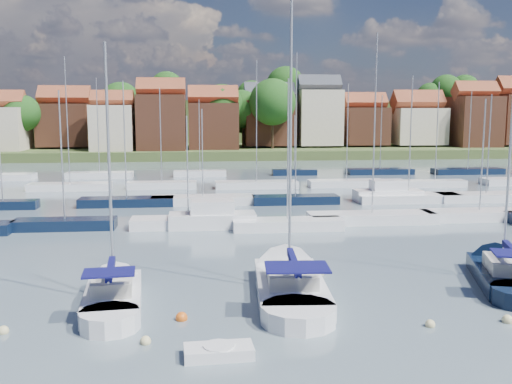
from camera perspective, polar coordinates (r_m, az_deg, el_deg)
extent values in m
plane|color=#4A5865|center=(66.63, -0.29, -0.03)|extent=(260.00, 260.00, 0.00)
cube|color=white|center=(29.11, -14.07, -10.46)|extent=(3.20, 6.55, 1.20)
cone|color=white|center=(32.89, -13.72, -8.29)|extent=(2.91, 3.31, 2.64)
cylinder|color=white|center=(26.12, -14.42, -12.65)|extent=(2.87, 2.87, 1.20)
cube|color=beige|center=(28.40, -14.18, -8.92)|extent=(2.08, 2.80, 0.70)
cylinder|color=#B2B2B7|center=(28.20, -14.47, 2.41)|extent=(0.14, 0.14, 11.75)
cylinder|color=#B2B2B7|center=(27.32, -14.33, -7.75)|extent=(0.41, 3.52, 0.10)
cube|color=#0E0E49|center=(27.28, -14.35, -7.45)|extent=(0.60, 3.36, 0.35)
cube|color=#0E0E49|center=(26.14, -14.50, -7.79)|extent=(2.38, 1.78, 0.08)
cube|color=white|center=(29.84, 3.44, -9.76)|extent=(3.97, 8.39, 1.20)
cone|color=white|center=(34.72, 2.66, -7.19)|extent=(3.68, 4.20, 3.40)
cylinder|color=white|center=(26.00, 4.29, -12.51)|extent=(3.64, 3.64, 1.20)
cube|color=beige|center=(29.02, 3.56, -8.32)|extent=(2.62, 3.56, 0.70)
cylinder|color=#B2B2B7|center=(28.99, 3.47, 6.14)|extent=(0.14, 0.14, 15.13)
cylinder|color=#B2B2B7|center=(27.70, 3.80, -7.29)|extent=(0.42, 4.53, 0.10)
cube|color=#0E0E49|center=(27.66, 3.80, -6.99)|extent=(0.60, 4.32, 0.35)
cube|color=#0E0E49|center=(26.21, 4.12, -7.51)|extent=(3.03, 2.24, 0.08)
cube|color=black|center=(34.48, 23.57, -7.98)|extent=(4.85, 7.55, 1.20)
cone|color=black|center=(38.62, 22.19, -6.22)|extent=(3.79, 4.11, 2.92)
cube|color=beige|center=(33.78, 23.83, -6.65)|extent=(2.81, 3.39, 0.70)
cylinder|color=#B2B2B7|center=(33.78, 24.08, 4.14)|extent=(0.14, 0.14, 13.26)
cube|color=white|center=(22.79, -3.75, -15.73)|extent=(2.72, 1.37, 0.52)
cylinder|color=white|center=(22.73, -3.75, -15.40)|extent=(1.24, 1.24, 0.33)
sphere|color=beige|center=(27.25, -23.93, -12.78)|extent=(0.45, 0.45, 0.45)
sphere|color=beige|center=(24.43, -10.99, -14.66)|extent=(0.45, 0.45, 0.45)
sphere|color=#D85914|center=(26.69, -7.45, -12.57)|extent=(0.55, 0.55, 0.55)
sphere|color=beige|center=(26.84, 17.01, -12.75)|extent=(0.43, 0.43, 0.43)
sphere|color=beige|center=(33.58, 6.42, -8.20)|extent=(0.50, 0.50, 0.50)
sphere|color=beige|center=(28.53, 23.84, -11.84)|extent=(0.50, 0.50, 0.50)
sphere|color=beige|center=(30.23, 4.63, -10.03)|extent=(0.52, 0.52, 0.52)
cube|color=black|center=(48.24, -18.56, -3.15)|extent=(8.01, 2.24, 1.00)
cylinder|color=#B2B2B7|center=(47.51, -18.86, 3.47)|extent=(0.12, 0.12, 10.16)
cube|color=white|center=(46.73, -6.78, -3.13)|extent=(9.22, 2.58, 1.00)
cylinder|color=#B2B2B7|center=(46.07, -6.88, 2.48)|extent=(0.12, 0.12, 8.18)
cube|color=white|center=(45.72, 3.15, -3.34)|extent=(8.78, 2.46, 1.00)
cylinder|color=#B2B2B7|center=(44.93, 3.21, 4.22)|extent=(0.12, 0.12, 11.06)
cube|color=white|center=(49.43, 11.52, -2.63)|extent=(10.79, 3.02, 1.00)
cylinder|color=#B2B2B7|center=(48.61, 11.78, 6.61)|extent=(0.12, 0.12, 14.87)
cube|color=white|center=(53.47, 21.43, -2.22)|extent=(10.13, 2.84, 1.00)
cylinder|color=#B2B2B7|center=(52.83, 21.72, 3.44)|extent=(0.12, 0.12, 9.59)
cube|color=white|center=(46.51, -4.37, -2.96)|extent=(7.00, 2.60, 1.40)
cube|color=white|center=(46.32, -4.39, -1.63)|extent=(3.50, 2.20, 1.30)
cube|color=black|center=(60.33, -23.97, -1.25)|extent=(6.54, 1.83, 1.00)
cylinder|color=#B2B2B7|center=(59.78, -24.26, 3.67)|extent=(0.12, 0.12, 9.37)
cube|color=black|center=(58.42, -12.81, -1.03)|extent=(9.30, 2.60, 1.00)
cylinder|color=#B2B2B7|center=(57.78, -13.00, 5.09)|extent=(0.12, 0.12, 11.48)
cube|color=white|center=(58.36, -5.32, -0.87)|extent=(10.40, 2.91, 1.00)
cylinder|color=#B2B2B7|center=(57.81, -5.39, 3.92)|extent=(0.12, 0.12, 8.77)
cube|color=black|center=(58.50, 3.95, -0.84)|extent=(8.80, 2.46, 1.00)
cylinder|color=#B2B2B7|center=(57.81, 4.03, 6.69)|extent=(0.12, 0.12, 14.33)
cube|color=white|center=(61.55, 14.97, -0.65)|extent=(10.73, 3.00, 1.00)
cylinder|color=#B2B2B7|center=(60.93, 15.19, 5.47)|extent=(0.12, 0.12, 12.14)
cube|color=white|center=(64.85, 22.00, -0.53)|extent=(10.48, 2.93, 1.00)
cylinder|color=#B2B2B7|center=(64.31, 22.27, 4.44)|extent=(0.12, 0.12, 10.28)
cube|color=white|center=(61.65, 13.02, -0.43)|extent=(7.00, 2.60, 1.40)
cube|color=white|center=(61.50, 13.05, 0.59)|extent=(3.50, 2.20, 1.30)
cube|color=white|center=(72.06, -18.08, 0.46)|extent=(9.71, 2.72, 1.00)
cylinder|color=#B2B2B7|center=(71.50, -18.36, 6.78)|extent=(0.12, 0.12, 14.88)
cube|color=white|center=(70.86, -9.40, 0.63)|extent=(8.49, 2.38, 1.00)
cylinder|color=#B2B2B7|center=(70.35, -9.52, 5.61)|extent=(0.12, 0.12, 11.31)
cube|color=white|center=(70.39, 0.05, 0.69)|extent=(10.16, 2.85, 1.00)
cylinder|color=#B2B2B7|center=(69.82, 0.05, 7.05)|extent=(0.12, 0.12, 14.59)
cube|color=white|center=(72.57, 9.01, 0.81)|extent=(9.53, 2.67, 1.00)
cylinder|color=#B2B2B7|center=(72.05, 9.13, 5.91)|extent=(0.12, 0.12, 11.91)
cube|color=white|center=(74.87, 17.44, 0.76)|extent=(7.62, 2.13, 1.00)
cylinder|color=#B2B2B7|center=(74.36, 17.66, 5.79)|extent=(0.12, 0.12, 12.13)
cube|color=white|center=(83.83, -15.36, 1.59)|extent=(9.24, 2.59, 1.00)
cylinder|color=#B2B2B7|center=(83.37, -15.54, 6.43)|extent=(0.12, 0.12, 13.17)
cube|color=white|center=(83.44, -5.63, 1.81)|extent=(7.57, 2.12, 1.00)
cylinder|color=#B2B2B7|center=(83.02, -5.68, 5.67)|extent=(0.12, 0.12, 10.24)
cube|color=black|center=(84.83, 3.85, 1.93)|extent=(6.58, 1.84, 1.00)
cylinder|color=#B2B2B7|center=(84.47, 3.88, 4.97)|extent=(0.12, 0.12, 8.01)
cube|color=black|center=(87.93, 12.28, 1.98)|extent=(9.92, 2.78, 1.00)
cylinder|color=#B2B2B7|center=(87.52, 12.40, 5.86)|extent=(0.12, 0.12, 10.92)
cube|color=black|center=(92.04, 20.40, 1.93)|extent=(10.55, 2.95, 1.00)
cylinder|color=#B2B2B7|center=(91.63, 20.60, 5.82)|extent=(0.12, 0.12, 11.51)
cube|color=#445229|center=(143.08, -3.34, 4.41)|extent=(200.00, 70.00, 3.00)
cube|color=#445229|center=(167.83, -3.75, 6.55)|extent=(200.00, 60.00, 14.00)
cube|color=beige|center=(123.96, -24.08, 5.75)|extent=(9.35, 10.04, 8.56)
cube|color=brown|center=(123.92, -24.23, 8.25)|extent=(9.54, 4.63, 4.63)
cube|color=brown|center=(126.41, -18.46, 6.37)|extent=(10.37, 9.97, 8.73)
cube|color=brown|center=(126.41, -18.58, 8.92)|extent=(10.57, 5.13, 5.13)
cube|color=beige|center=(115.84, -14.09, 6.19)|extent=(8.09, 8.80, 8.96)
cube|color=brown|center=(115.81, -14.18, 8.89)|extent=(8.25, 4.00, 4.00)
cube|color=brown|center=(115.81, -9.40, 6.82)|extent=(9.36, 10.17, 10.97)
cube|color=brown|center=(115.86, -9.48, 10.10)|extent=(9.54, 4.63, 4.63)
cube|color=brown|center=(117.38, -4.28, 6.54)|extent=(9.90, 8.56, 9.42)
cube|color=brown|center=(117.38, -4.31, 9.43)|extent=(10.10, 4.90, 4.90)
cube|color=brown|center=(123.31, 1.33, 6.93)|extent=(10.59, 8.93, 9.49)
cube|color=#383A42|center=(123.34, 1.34, 9.74)|extent=(10.80, 5.24, 5.24)
cube|color=beige|center=(124.24, 6.29, 7.39)|extent=(9.01, 8.61, 11.65)
cube|color=#383A42|center=(124.36, 6.34, 10.58)|extent=(9.19, 4.46, 4.46)
cube|color=brown|center=(128.05, 10.77, 6.50)|extent=(9.10, 9.34, 8.00)
cube|color=brown|center=(128.02, 10.83, 8.79)|extent=(9.28, 4.50, 4.50)
cube|color=beige|center=(131.53, 15.77, 6.35)|extent=(10.86, 9.59, 7.88)
cube|color=brown|center=(131.50, 15.86, 8.64)|extent=(11.07, 5.37, 5.37)
cube|color=brown|center=(133.91, 20.94, 6.55)|extent=(9.18, 9.96, 10.97)
cube|color=brown|center=(133.96, 21.09, 9.38)|extent=(9.36, 4.54, 4.54)
cylinder|color=#382619|center=(154.69, 18.36, 7.33)|extent=(0.50, 0.50, 4.47)
sphere|color=#21551A|center=(154.77, 18.46, 9.58)|extent=(8.18, 8.18, 8.18)
cylinder|color=#382619|center=(122.11, -1.26, 5.45)|extent=(0.50, 0.50, 4.46)
sphere|color=#21551A|center=(121.98, -1.27, 8.29)|extent=(8.15, 8.15, 8.15)
cylinder|color=#382619|center=(141.01, 2.94, 7.72)|extent=(0.50, 0.50, 5.15)
sphere|color=#21551A|center=(141.14, 2.96, 10.56)|extent=(9.41, 9.41, 9.41)
cylinder|color=#382619|center=(142.13, -8.87, 7.68)|extent=(0.50, 0.50, 4.56)
sphere|color=#21551A|center=(142.24, -8.92, 10.18)|extent=(8.34, 8.34, 8.34)
cylinder|color=#382619|center=(132.06, -13.28, 5.59)|extent=(0.50, 0.50, 5.15)
sphere|color=#21551A|center=(131.97, -13.38, 8.62)|extent=(9.42, 9.42, 9.42)
cylinder|color=#382619|center=(136.83, -19.68, 6.50)|extent=(0.50, 0.50, 3.42)
sphere|color=#21551A|center=(136.82, -19.77, 8.44)|extent=(6.26, 6.26, 6.26)
cylinder|color=#382619|center=(132.05, 2.90, 5.49)|extent=(0.50, 0.50, 3.77)
sphere|color=#21551A|center=(131.92, 2.91, 7.71)|extent=(6.89, 6.89, 6.89)
cylinder|color=#382619|center=(117.73, 1.66, 5.54)|extent=(0.50, 0.50, 5.21)
sphere|color=#21551A|center=(117.63, 1.67, 8.98)|extent=(9.53, 9.53, 9.53)
cylinder|color=#382619|center=(144.63, 22.39, 4.96)|extent=(0.50, 0.50, 2.97)
sphere|color=#21551A|center=(144.52, 22.47, 6.56)|extent=(5.44, 5.44, 5.44)
cylinder|color=#382619|center=(119.64, -3.39, 5.48)|extent=(0.50, 0.50, 4.84)
sphere|color=#21551A|center=(119.52, -3.42, 8.63)|extent=(8.85, 8.85, 8.85)
cylinder|color=#382619|center=(153.25, 16.91, 7.26)|extent=(0.50, 0.50, 3.72)
sphere|color=#21551A|center=(153.30, 16.99, 9.15)|extent=(6.80, 6.80, 6.80)
cylinder|color=#382619|center=(134.33, 20.94, 5.08)|extent=(0.50, 0.50, 4.05)
sphere|color=#21551A|center=(134.21, 21.06, 7.42)|extent=(7.40, 7.40, 7.40)
cylinder|color=#382619|center=(123.48, -22.22, 4.78)|extent=(0.50, 0.50, 4.00)
sphere|color=#21551A|center=(123.35, -22.36, 7.30)|extent=(7.32, 7.32, 7.32)
cylinder|color=#382619|center=(139.58, -0.47, 7.46)|extent=(0.50, 0.50, 3.93)
sphere|color=#21551A|center=(139.63, -0.47, 9.65)|extent=(7.19, 7.19, 7.19)
cylinder|color=#382619|center=(131.32, 10.54, 5.36)|extent=(0.50, 0.50, 3.82)
sphere|color=#21551A|center=(131.19, 10.60, 7.63)|extent=(6.99, 6.99, 6.99)
cylinder|color=#382619|center=(119.42, -11.24, 5.01)|extent=(0.50, 0.50, 3.48)
sphere|color=#21551A|center=(119.28, -11.30, 7.28)|extent=(6.37, 6.37, 6.37)
cylinder|color=#382619|center=(143.66, 20.61, 5.04)|extent=(0.50, 0.50, 2.99)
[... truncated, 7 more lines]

